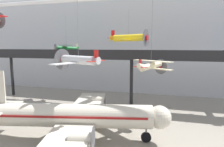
{
  "coord_description": "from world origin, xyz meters",
  "views": [
    {
      "loc": [
        7.08,
        -18.4,
        12.33
      ],
      "look_at": [
        0.05,
        7.05,
        8.63
      ],
      "focal_mm": 32.0,
      "sensor_mm": 36.0,
      "label": 1
    }
  ],
  "objects_px": {
    "suspended_plane_green_biplane": "(66,48)",
    "airliner_silver_main": "(72,116)",
    "suspended_plane_cream_biplane": "(151,66)",
    "suspended_plane_silver_racer": "(78,60)",
    "suspended_plane_yellow_lowwing": "(129,38)"
  },
  "relations": [
    {
      "from": "suspended_plane_green_biplane",
      "to": "suspended_plane_yellow_lowwing",
      "type": "bearing_deg",
      "value": 122.11
    },
    {
      "from": "suspended_plane_green_biplane",
      "to": "suspended_plane_cream_biplane",
      "type": "bearing_deg",
      "value": 103.83
    },
    {
      "from": "suspended_plane_green_biplane",
      "to": "airliner_silver_main",
      "type": "bearing_deg",
      "value": 73.87
    },
    {
      "from": "suspended_plane_silver_racer",
      "to": "suspended_plane_cream_biplane",
      "type": "bearing_deg",
      "value": -126.73
    },
    {
      "from": "airliner_silver_main",
      "to": "suspended_plane_cream_biplane",
      "type": "xyz_separation_m",
      "value": [
        9.4,
        7.08,
        6.11
      ]
    },
    {
      "from": "airliner_silver_main",
      "to": "suspended_plane_green_biplane",
      "type": "relative_size",
      "value": 3.36
    },
    {
      "from": "airliner_silver_main",
      "to": "suspended_plane_yellow_lowwing",
      "type": "height_order",
      "value": "suspended_plane_yellow_lowwing"
    },
    {
      "from": "suspended_plane_cream_biplane",
      "to": "suspended_plane_silver_racer",
      "type": "height_order",
      "value": "suspended_plane_silver_racer"
    },
    {
      "from": "suspended_plane_cream_biplane",
      "to": "suspended_plane_green_biplane",
      "type": "xyz_separation_m",
      "value": [
        -20.07,
        11.95,
        2.29
      ]
    },
    {
      "from": "airliner_silver_main",
      "to": "suspended_plane_cream_biplane",
      "type": "height_order",
      "value": "suspended_plane_cream_biplane"
    },
    {
      "from": "suspended_plane_yellow_lowwing",
      "to": "suspended_plane_cream_biplane",
      "type": "distance_m",
      "value": 10.89
    },
    {
      "from": "suspended_plane_yellow_lowwing",
      "to": "suspended_plane_green_biplane",
      "type": "bearing_deg",
      "value": -179.58
    },
    {
      "from": "suspended_plane_cream_biplane",
      "to": "suspended_plane_silver_racer",
      "type": "distance_m",
      "value": 10.7
    },
    {
      "from": "suspended_plane_yellow_lowwing",
      "to": "suspended_plane_green_biplane",
      "type": "distance_m",
      "value": 15.52
    },
    {
      "from": "suspended_plane_yellow_lowwing",
      "to": "suspended_plane_silver_racer",
      "type": "xyz_separation_m",
      "value": [
        -3.68,
        -14.72,
        -3.27
      ]
    }
  ]
}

